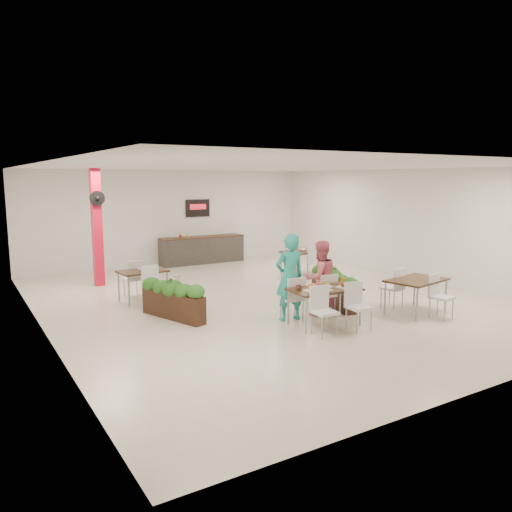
% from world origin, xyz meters
% --- Properties ---
extents(ground, '(12.00, 12.00, 0.00)m').
position_xyz_m(ground, '(0.00, 0.00, 0.00)').
color(ground, beige).
rests_on(ground, ground).
extents(room_shell, '(10.10, 12.10, 3.22)m').
position_xyz_m(room_shell, '(0.00, 0.00, 2.01)').
color(room_shell, white).
rests_on(room_shell, ground).
extents(red_column, '(0.40, 0.41, 3.20)m').
position_xyz_m(red_column, '(-3.00, 3.79, 1.64)').
color(red_column, red).
rests_on(red_column, ground).
extents(service_counter, '(3.00, 0.64, 2.20)m').
position_xyz_m(service_counter, '(1.00, 5.65, 0.49)').
color(service_counter, '#2A2825').
rests_on(service_counter, ground).
extents(main_table, '(1.46, 1.72, 0.92)m').
position_xyz_m(main_table, '(-0.10, -2.37, 0.64)').
color(main_table, black).
rests_on(main_table, ground).
extents(diner_man, '(0.69, 0.49, 1.81)m').
position_xyz_m(diner_man, '(-0.49, -1.72, 0.90)').
color(diner_man, teal).
rests_on(diner_man, ground).
extents(diner_woman, '(0.83, 0.68, 1.62)m').
position_xyz_m(diner_woman, '(0.31, -1.72, 0.81)').
color(diner_woman, '#F76D86').
rests_on(diner_woman, ground).
extents(planter_left, '(0.84, 1.74, 0.94)m').
position_xyz_m(planter_left, '(-2.52, -0.37, 0.50)').
color(planter_left, black).
rests_on(planter_left, ground).
extents(planter_right, '(0.68, 1.77, 0.94)m').
position_xyz_m(planter_right, '(1.05, -1.31, 0.49)').
color(planter_right, black).
rests_on(planter_right, ground).
extents(side_table_a, '(1.16, 1.65, 0.92)m').
position_xyz_m(side_table_a, '(-2.56, 1.43, 0.62)').
color(side_table_a, black).
rests_on(side_table_a, ground).
extents(side_table_b, '(1.36, 1.66, 0.92)m').
position_xyz_m(side_table_b, '(2.69, 2.08, 0.63)').
color(side_table_b, black).
rests_on(side_table_b, ground).
extents(side_table_c, '(1.47, 1.67, 0.92)m').
position_xyz_m(side_table_c, '(2.21, -2.70, 0.64)').
color(side_table_c, black).
rests_on(side_table_c, ground).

